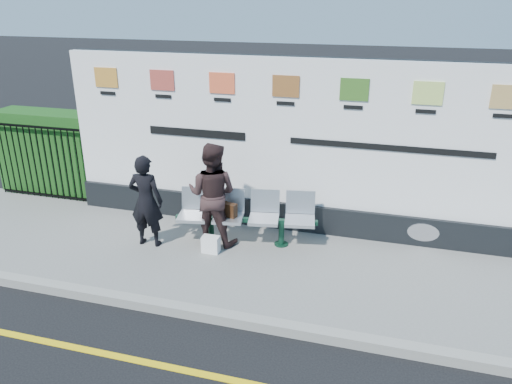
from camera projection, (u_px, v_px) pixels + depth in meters
ground at (168, 367)px, 5.84m from camera, size 80.00×80.00×0.00m
pavement at (235, 260)px, 8.05m from camera, size 14.00×3.00×0.12m
kerb at (200, 313)px, 6.71m from camera, size 14.00×0.18×0.14m
yellow_line at (168, 367)px, 5.84m from camera, size 14.00×0.10×0.01m
billboard at (285, 158)px, 8.62m from camera, size 8.00×0.30×3.00m
hedge at (54, 152)px, 10.48m from camera, size 2.35×0.70×1.70m
railing at (41, 162)px, 10.11m from camera, size 2.05×0.06×1.54m
bench at (246, 230)px, 8.40m from camera, size 2.35×0.98×0.49m
woman_left at (146, 201)px, 8.17m from camera, size 0.59×0.40×1.57m
woman_right at (212, 194)px, 8.21m from camera, size 0.87×0.68×1.75m
handbag_brown at (228, 210)px, 8.29m from camera, size 0.32×0.20×0.23m
carrier_bag_white at (211, 244)px, 8.14m from camera, size 0.28×0.17×0.28m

